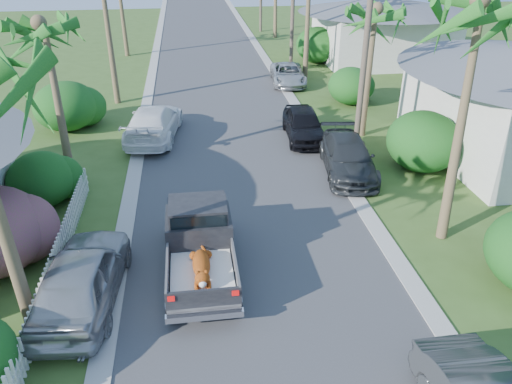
{
  "coord_description": "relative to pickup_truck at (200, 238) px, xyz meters",
  "views": [
    {
      "loc": [
        -1.8,
        -7.28,
        9.25
      ],
      "look_at": [
        0.2,
        7.22,
        1.4
      ],
      "focal_mm": 35.0,
      "sensor_mm": 36.0,
      "label": 1
    }
  ],
  "objects": [
    {
      "name": "shrub_r_d",
      "position": [
        9.77,
        24.69,
        0.29
      ],
      "size": [
        3.2,
        3.52,
        2.6
      ],
      "primitive_type": "ellipsoid",
      "color": "#134417",
      "rests_on": "ground"
    },
    {
      "name": "shrub_l_d",
      "position": [
        -6.23,
        12.69,
        0.19
      ],
      "size": [
        3.2,
        3.52,
        2.4
      ],
      "primitive_type": "ellipsoid",
      "color": "#134417",
      "rests_on": "ground"
    },
    {
      "name": "house_right_far",
      "position": [
        14.77,
        24.69,
        1.11
      ],
      "size": [
        9.0,
        8.0,
        4.6
      ],
      "color": "silver",
      "rests_on": "ground"
    },
    {
      "name": "parked_car_rd",
      "position": [
        6.47,
        19.2,
        -0.38
      ],
      "size": [
        2.48,
        4.7,
        1.26
      ],
      "primitive_type": "imported",
      "rotation": [
        0.0,
        0.0,
        -0.09
      ],
      "color": "#ABAEB2",
      "rests_on": "ground"
    },
    {
      "name": "palm_l_b",
      "position": [
        -5.03,
        6.69,
        5.14
      ],
      "size": [
        4.4,
        4.4,
        7.4
      ],
      "color": "brown",
      "rests_on": "ground"
    },
    {
      "name": "parked_car_rf",
      "position": [
        5.37,
        9.69,
        -0.28
      ],
      "size": [
        1.98,
        4.4,
        1.47
      ],
      "primitive_type": "imported",
      "rotation": [
        0.0,
        0.0,
        -0.06
      ],
      "color": "black",
      "rests_on": "ground"
    },
    {
      "name": "curb_left",
      "position": [
        -2.53,
        19.69,
        -0.98
      ],
      "size": [
        0.6,
        100.0,
        0.06
      ],
      "primitive_type": "cube",
      "color": "#A5A39E",
      "rests_on": "ground"
    },
    {
      "name": "utility_pole_c",
      "position": [
        7.37,
        22.69,
        3.59
      ],
      "size": [
        1.6,
        0.26,
        9.0
      ],
      "color": "brown",
      "rests_on": "ground"
    },
    {
      "name": "palm_r_a",
      "position": [
        8.07,
        0.69,
        6.41
      ],
      "size": [
        4.4,
        4.4,
        8.7
      ],
      "color": "brown",
      "rests_on": "ground"
    },
    {
      "name": "palm_r_b",
      "position": [
        8.37,
        9.69,
        4.94
      ],
      "size": [
        4.4,
        4.4,
        7.2
      ],
      "color": "brown",
      "rests_on": "ground"
    },
    {
      "name": "parked_car_ln",
      "position": [
        -3.23,
        -1.26,
        -0.17
      ],
      "size": [
        2.38,
        5.06,
        1.67
      ],
      "primitive_type": "imported",
      "rotation": [
        0.0,
        0.0,
        3.06
      ],
      "color": "#9EA0A4",
      "rests_on": "ground"
    },
    {
      "name": "shrub_r_b",
      "position": [
        9.57,
        5.69,
        0.24
      ],
      "size": [
        3.0,
        3.3,
        2.5
      ],
      "primitive_type": "ellipsoid",
      "color": "#134417",
      "rests_on": "ground"
    },
    {
      "name": "shrub_r_c",
      "position": [
        9.27,
        14.69,
        0.04
      ],
      "size": [
        2.6,
        2.86,
        2.1
      ],
      "primitive_type": "ellipsoid",
      "color": "#134417",
      "rests_on": "ground"
    },
    {
      "name": "parked_car_lf",
      "position": [
        -1.83,
        10.75,
        -0.21
      ],
      "size": [
        2.98,
        5.76,
        1.6
      ],
      "primitive_type": "imported",
      "rotation": [
        0.0,
        0.0,
        3.0
      ],
      "color": "white",
      "rests_on": "ground"
    },
    {
      "name": "utility_pole_b",
      "position": [
        7.37,
        7.69,
        3.59
      ],
      "size": [
        1.6,
        0.26,
        9.0
      ],
      "color": "brown",
      "rests_on": "ground"
    },
    {
      "name": "road",
      "position": [
        1.77,
        19.69,
        -1.0
      ],
      "size": [
        8.0,
        100.0,
        0.02
      ],
      "primitive_type": "cube",
      "color": "#38383A",
      "rests_on": "ground"
    },
    {
      "name": "shrub_l_c",
      "position": [
        -5.63,
        4.69,
        -0.01
      ],
      "size": [
        2.4,
        2.64,
        2.0
      ],
      "primitive_type": "ellipsoid",
      "color": "#134417",
      "rests_on": "ground"
    },
    {
      "name": "picket_fence",
      "position": [
        -4.23,
        0.19,
        -0.51
      ],
      "size": [
        0.1,
        11.0,
        1.0
      ],
      "primitive_type": "cube",
      "color": "white",
      "rests_on": "ground"
    },
    {
      "name": "pickup_truck",
      "position": [
        0.0,
        0.0,
        0.0
      ],
      "size": [
        1.98,
        5.12,
        2.06
      ],
      "color": "black",
      "rests_on": "ground"
    },
    {
      "name": "parked_car_rm",
      "position": [
        6.37,
        5.72,
        -0.3
      ],
      "size": [
        2.56,
        5.08,
        1.41
      ],
      "primitive_type": "imported",
      "rotation": [
        0.0,
        0.0,
        -0.12
      ],
      "color": "#2A2D2F",
      "rests_on": "ground"
    },
    {
      "name": "curb_right",
      "position": [
        6.07,
        19.69,
        -0.98
      ],
      "size": [
        0.6,
        100.0,
        0.06
      ],
      "primitive_type": "cube",
      "color": "#A5A39E",
      "rests_on": "ground"
    }
  ]
}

